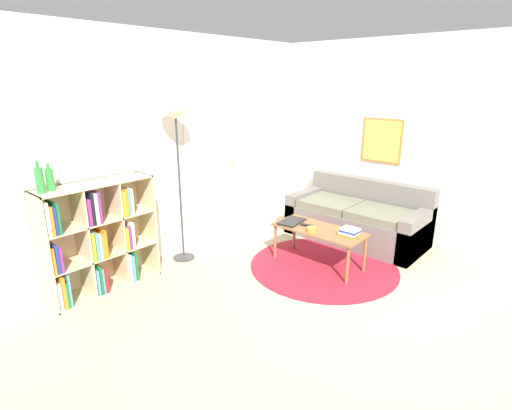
% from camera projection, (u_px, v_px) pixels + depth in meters
% --- Properties ---
extents(ground_plane, '(14.00, 14.00, 0.00)m').
position_uv_depth(ground_plane, '(399.00, 329.00, 3.47)').
color(ground_plane, tan).
extents(wall_back, '(7.11, 0.11, 2.60)m').
position_uv_depth(wall_back, '(187.00, 147.00, 4.88)').
color(wall_back, silver).
rests_on(wall_back, ground_plane).
extents(wall_right, '(0.08, 5.79, 2.60)m').
position_uv_depth(wall_right, '(372.00, 139.00, 5.45)').
color(wall_right, silver).
rests_on(wall_right, ground_plane).
extents(rug, '(1.70, 1.70, 0.01)m').
position_uv_depth(rug, '(323.00, 266.00, 4.65)').
color(rug, maroon).
rests_on(rug, ground_plane).
extents(bookshelf, '(1.12, 0.34, 1.13)m').
position_uv_depth(bookshelf, '(95.00, 239.00, 3.98)').
color(bookshelf, beige).
rests_on(bookshelf, ground_plane).
extents(floor_lamp, '(0.33, 0.33, 1.76)m').
position_uv_depth(floor_lamp, '(177.00, 133.00, 4.41)').
color(floor_lamp, '#333333').
rests_on(floor_lamp, ground_plane).
extents(couch, '(0.85, 1.77, 0.78)m').
position_uv_depth(couch, '(358.00, 219.00, 5.40)').
color(couch, '#66605B').
rests_on(couch, ground_plane).
extents(coffee_table, '(0.47, 1.05, 0.45)m').
position_uv_depth(coffee_table, '(319.00, 233.00, 4.57)').
color(coffee_table, brown).
rests_on(coffee_table, ground_plane).
extents(laptop, '(0.37, 0.26, 0.02)m').
position_uv_depth(laptop, '(292.00, 221.00, 4.76)').
color(laptop, black).
rests_on(laptop, coffee_table).
extents(bowl, '(0.12, 0.12, 0.05)m').
position_uv_depth(bowl, '(312.00, 230.00, 4.45)').
color(bowl, orange).
rests_on(bowl, coffee_table).
extents(book_stack_on_table, '(0.17, 0.20, 0.08)m').
position_uv_depth(book_stack_on_table, '(349.00, 232.00, 4.34)').
color(book_stack_on_table, orange).
rests_on(book_stack_on_table, coffee_table).
extents(remote, '(0.07, 0.15, 0.02)m').
position_uv_depth(remote, '(307.00, 225.00, 4.63)').
color(remote, black).
rests_on(remote, coffee_table).
extents(bottle_left, '(0.07, 0.07, 0.29)m').
position_uv_depth(bottle_left, '(40.00, 180.00, 3.46)').
color(bottle_left, '#2D8438').
rests_on(bottle_left, bookshelf).
extents(bottle_middle, '(0.07, 0.07, 0.25)m').
position_uv_depth(bottle_middle, '(50.00, 179.00, 3.55)').
color(bottle_middle, '#2D8438').
rests_on(bottle_middle, bookshelf).
extents(vase_on_shelf, '(0.13, 0.13, 0.16)m').
position_uv_depth(vase_on_shelf, '(128.00, 168.00, 4.10)').
color(vase_on_shelf, '#B7B2A8').
rests_on(vase_on_shelf, bookshelf).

